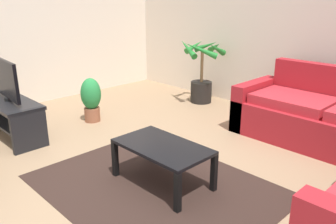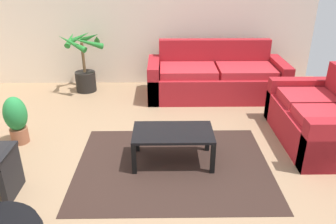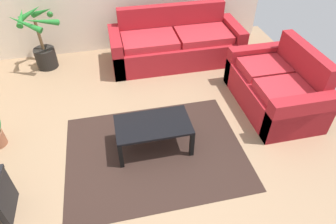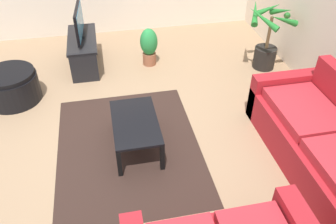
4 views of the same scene
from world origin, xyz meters
name	(u,v)px [view 4 (image 4 of 4)]	position (x,y,z in m)	size (l,w,h in m)	color
ground_plane	(114,128)	(0.00, 0.00, 0.00)	(6.60, 6.60, 0.00)	#937556
couch_main	(330,148)	(1.18, 2.28, 0.30)	(2.28, 0.90, 0.90)	maroon
tv_stand	(83,48)	(-1.74, -0.33, 0.32)	(1.10, 0.45, 0.49)	black
tv	(79,22)	(-1.74, -0.33, 0.76)	(0.83, 0.10, 0.51)	black
coffee_table	(135,125)	(0.39, 0.24, 0.34)	(0.91, 0.53, 0.40)	black
area_rug	(129,147)	(0.39, 0.14, 0.00)	(2.20, 1.70, 0.01)	black
potted_palm	(267,42)	(-1.08, 2.54, 0.47)	(0.76, 0.74, 1.06)	black
potted_plant_small	(149,45)	(-1.56, 0.72, 0.34)	(0.28, 0.28, 0.63)	brown
ottoman	(11,86)	(-0.94, -1.35, 0.22)	(0.75, 0.75, 0.45)	black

